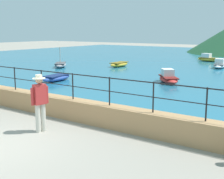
{
  "coord_description": "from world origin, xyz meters",
  "views": [
    {
      "loc": [
        7.0,
        -4.56,
        3.03
      ],
      "look_at": [
        1.28,
        3.7,
        1.1
      ],
      "focal_mm": 49.53,
      "sensor_mm": 36.0,
      "label": 1
    }
  ],
  "objects_px": {
    "boat_1": "(168,78)",
    "boat_2": "(119,64)",
    "person_walking": "(40,100)",
    "boat_0": "(220,65)",
    "boat_4": "(57,78)",
    "boat_6": "(208,59)",
    "boat_5": "(60,65)"
  },
  "relations": [
    {
      "from": "boat_1",
      "to": "boat_2",
      "type": "bearing_deg",
      "value": 143.24
    },
    {
      "from": "person_walking",
      "to": "boat_0",
      "type": "height_order",
      "value": "person_walking"
    },
    {
      "from": "person_walking",
      "to": "boat_2",
      "type": "distance_m",
      "value": 16.86
    },
    {
      "from": "boat_1",
      "to": "boat_4",
      "type": "xyz_separation_m",
      "value": [
        -5.71,
        -3.28,
        -0.07
      ]
    },
    {
      "from": "boat_2",
      "to": "boat_1",
      "type": "bearing_deg",
      "value": -36.76
    },
    {
      "from": "person_walking",
      "to": "boat_6",
      "type": "xyz_separation_m",
      "value": [
        -2.49,
        23.81,
        -0.65
      ]
    },
    {
      "from": "boat_1",
      "to": "boat_6",
      "type": "relative_size",
      "value": 0.98
    },
    {
      "from": "person_walking",
      "to": "boat_6",
      "type": "distance_m",
      "value": 23.95
    },
    {
      "from": "person_walking",
      "to": "boat_0",
      "type": "bearing_deg",
      "value": 90.09
    },
    {
      "from": "boat_4",
      "to": "boat_5",
      "type": "relative_size",
      "value": 1.01
    },
    {
      "from": "boat_4",
      "to": "boat_5",
      "type": "xyz_separation_m",
      "value": [
        -4.71,
        5.2,
        0.0
      ]
    },
    {
      "from": "person_walking",
      "to": "boat_1",
      "type": "height_order",
      "value": "person_walking"
    },
    {
      "from": "boat_5",
      "to": "boat_6",
      "type": "relative_size",
      "value": 0.98
    },
    {
      "from": "boat_0",
      "to": "boat_2",
      "type": "height_order",
      "value": "boat_0"
    },
    {
      "from": "boat_6",
      "to": "person_walking",
      "type": "bearing_deg",
      "value": -84.04
    },
    {
      "from": "person_walking",
      "to": "boat_6",
      "type": "height_order",
      "value": "person_walking"
    },
    {
      "from": "boat_0",
      "to": "boat_5",
      "type": "relative_size",
      "value": 1.02
    },
    {
      "from": "boat_4",
      "to": "boat_5",
      "type": "distance_m",
      "value": 7.02
    },
    {
      "from": "boat_6",
      "to": "boat_4",
      "type": "bearing_deg",
      "value": -102.43
    },
    {
      "from": "boat_0",
      "to": "boat_1",
      "type": "xyz_separation_m",
      "value": [
        -0.46,
        -8.75,
        0.0
      ]
    },
    {
      "from": "boat_1",
      "to": "boat_4",
      "type": "bearing_deg",
      "value": -150.12
    },
    {
      "from": "boat_4",
      "to": "boat_5",
      "type": "height_order",
      "value": "boat_5"
    },
    {
      "from": "boat_5",
      "to": "boat_6",
      "type": "height_order",
      "value": "boat_5"
    },
    {
      "from": "boat_0",
      "to": "person_walking",
      "type": "bearing_deg",
      "value": -89.91
    },
    {
      "from": "boat_6",
      "to": "boat_0",
      "type": "bearing_deg",
      "value": -63.12
    },
    {
      "from": "boat_0",
      "to": "boat_1",
      "type": "bearing_deg",
      "value": -93.02
    },
    {
      "from": "boat_1",
      "to": "boat_6",
      "type": "xyz_separation_m",
      "value": [
        -1.99,
        13.59,
        0.0
      ]
    },
    {
      "from": "boat_1",
      "to": "boat_0",
      "type": "bearing_deg",
      "value": 86.98
    },
    {
      "from": "boat_1",
      "to": "boat_6",
      "type": "distance_m",
      "value": 13.74
    },
    {
      "from": "boat_1",
      "to": "boat_4",
      "type": "relative_size",
      "value": 0.98
    },
    {
      "from": "person_walking",
      "to": "boat_4",
      "type": "xyz_separation_m",
      "value": [
        -6.21,
        6.94,
        -0.72
      ]
    },
    {
      "from": "boat_0",
      "to": "boat_1",
      "type": "height_order",
      "value": "same"
    }
  ]
}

